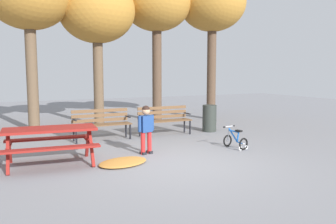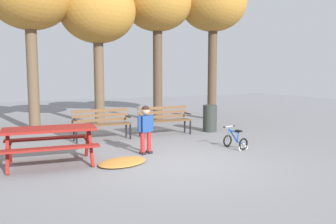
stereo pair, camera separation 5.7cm
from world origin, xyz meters
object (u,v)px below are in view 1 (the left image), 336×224
object	(u,v)px
park_bench_far_left	(101,122)
trash_bin	(209,118)
picnic_table	(50,136)
child_standing	(146,125)
kids_bicycle	(236,140)
park_bench_left	(164,118)

from	to	relation	value
park_bench_far_left	trash_bin	bearing A→B (deg)	-2.25
picnic_table	trash_bin	size ratio (longest dim) A/B	2.26
child_standing	trash_bin	distance (m)	3.60
kids_bicycle	trash_bin	size ratio (longest dim) A/B	0.72
child_standing	trash_bin	xyz separation A→B (m)	(3.00, 1.98, -0.24)
park_bench_left	child_standing	distance (m)	2.51
child_standing	kids_bicycle	distance (m)	2.31
child_standing	picnic_table	bearing A→B (deg)	-179.14
picnic_table	park_bench_left	xyz separation A→B (m)	(3.55, 2.08, -0.08)
park_bench_left	kids_bicycle	size ratio (longest dim) A/B	2.64
park_bench_far_left	trash_bin	xyz separation A→B (m)	(3.47, -0.14, -0.09)
park_bench_far_left	park_bench_left	xyz separation A→B (m)	(1.90, -0.07, 0.00)
park_bench_left	trash_bin	size ratio (longest dim) A/B	1.90
park_bench_far_left	child_standing	world-z (taller)	child_standing
picnic_table	kids_bicycle	world-z (taller)	picnic_table
picnic_table	kids_bicycle	distance (m)	4.37
picnic_table	trash_bin	world-z (taller)	trash_bin
picnic_table	kids_bicycle	xyz separation A→B (m)	(4.34, -0.39, -0.39)
kids_bicycle	child_standing	bearing A→B (deg)	169.32
park_bench_far_left	child_standing	size ratio (longest dim) A/B	1.42
park_bench_far_left	child_standing	xyz separation A→B (m)	(0.46, -2.11, 0.16)
park_bench_far_left	park_bench_left	world-z (taller)	same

